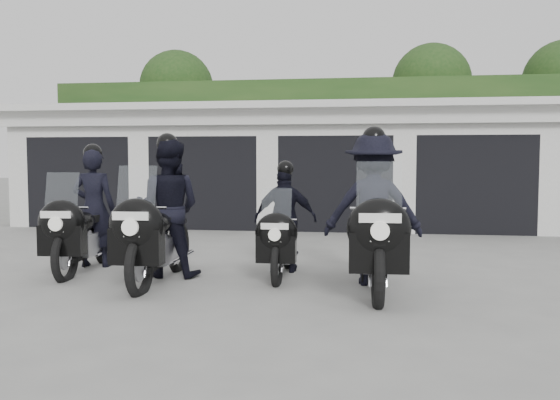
# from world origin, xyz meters

# --- Properties ---
(ground) EXTENTS (80.00, 80.00, 0.00)m
(ground) POSITION_xyz_m (0.00, 0.00, 0.00)
(ground) COLOR gray
(ground) RESTS_ON ground
(garage_block) EXTENTS (16.40, 6.80, 2.96)m
(garage_block) POSITION_xyz_m (-0.00, 8.06, 1.42)
(garage_block) COLOR silver
(garage_block) RESTS_ON ground
(background_vegetation) EXTENTS (20.00, 3.90, 5.80)m
(background_vegetation) POSITION_xyz_m (0.37, 12.92, 2.77)
(background_vegetation) COLOR #1B3914
(background_vegetation) RESTS_ON ground
(police_bike_a) EXTENTS (0.77, 2.26, 1.97)m
(police_bike_a) POSITION_xyz_m (-3.45, 0.29, 0.78)
(police_bike_a) COLOR black
(police_bike_a) RESTS_ON ground
(police_bike_b) EXTENTS (0.96, 2.41, 2.10)m
(police_bike_b) POSITION_xyz_m (-2.08, -0.18, 0.89)
(police_bike_b) COLOR black
(police_bike_b) RESTS_ON ground
(police_bike_c) EXTENTS (0.93, 1.95, 1.70)m
(police_bike_c) POSITION_xyz_m (-0.47, 0.43, 0.72)
(police_bike_c) COLOR black
(police_bike_c) RESTS_ON ground
(police_bike_d) EXTENTS (1.33, 2.50, 2.17)m
(police_bike_d) POSITION_xyz_m (0.81, -0.28, 0.92)
(police_bike_d) COLOR black
(police_bike_d) RESTS_ON ground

